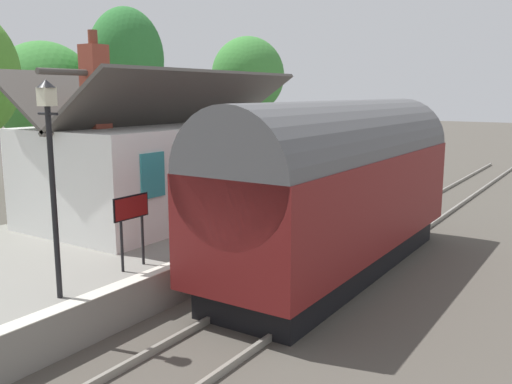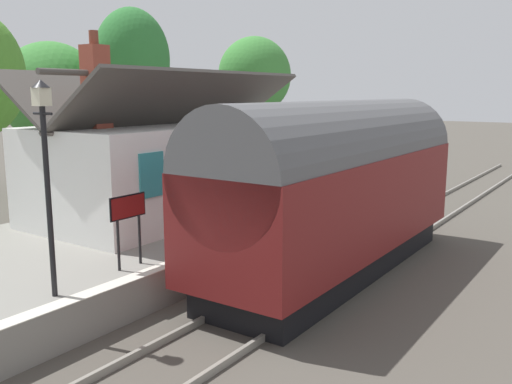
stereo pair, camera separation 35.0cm
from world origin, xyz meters
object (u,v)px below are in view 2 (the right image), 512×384
at_px(bench_by_lamp, 302,176).
at_px(tree_distant, 52,93).
at_px(lamp_post_platform, 45,149).
at_px(tree_mid_background, 255,76).
at_px(station_building, 163,165).
at_px(planter_bench_right, 288,164).
at_px(planter_corner_building, 300,196).
at_px(train, 337,186).
at_px(station_sign_board, 128,213).
at_px(tree_behind_building, 133,59).
at_px(planter_bench_left, 305,170).

bearing_deg(bench_by_lamp, tree_distant, 100.94).
height_order(lamp_post_platform, tree_mid_background, tree_mid_background).
bearing_deg(station_building, planter_bench_right, 7.61).
bearing_deg(station_building, planter_corner_building, -41.21).
height_order(planter_bench_right, lamp_post_platform, lamp_post_platform).
bearing_deg(train, station_building, 92.09).
bearing_deg(station_sign_board, tree_behind_building, 45.97).
bearing_deg(tree_mid_background, train, -138.14).
xyz_separation_m(bench_by_lamp, planter_corner_building, (-2.99, -1.63, -0.12)).
height_order(planter_corner_building, tree_distant, tree_distant).
height_order(lamp_post_platform, tree_distant, tree_distant).
xyz_separation_m(planter_bench_right, tree_mid_background, (2.95, 3.90, 4.12)).
xyz_separation_m(station_building, bench_by_lamp, (6.29, -1.26, -1.02)).
height_order(planter_bench_right, tree_behind_building, tree_behind_building).
height_order(train, tree_mid_background, tree_mid_background).
relative_size(station_building, bench_by_lamp, 5.83).
bearing_deg(station_sign_board, lamp_post_platform, -175.93).
bearing_deg(tree_behind_building, planter_bench_left, -59.21).
distance_m(planter_bench_left, station_sign_board, 13.90).
distance_m(train, tree_distant, 17.15).
bearing_deg(planter_bench_right, station_sign_board, -162.34).
bearing_deg(planter_bench_right, tree_distant, 119.82).
bearing_deg(tree_mid_background, planter_bench_left, -123.07).
relative_size(bench_by_lamp, station_sign_board, 0.90).
bearing_deg(tree_behind_building, train, -112.02).
xyz_separation_m(planter_bench_left, tree_behind_building, (-3.90, 6.55, 4.86)).
relative_size(bench_by_lamp, tree_behind_building, 0.17).
bearing_deg(planter_bench_right, bench_by_lamp, -141.25).
height_order(train, planter_corner_building, train).
bearing_deg(planter_corner_building, tree_distant, 87.28).
height_order(bench_by_lamp, tree_distant, tree_distant).
xyz_separation_m(train, planter_bench_right, (9.23, 7.02, -0.96)).
bearing_deg(station_sign_board, bench_by_lamp, 9.89).
distance_m(station_building, planter_bench_left, 9.27).
distance_m(station_building, tree_distant, 11.72).
height_order(planter_bench_left, lamp_post_platform, lamp_post_platform).
relative_size(train, planter_bench_right, 11.82).
bearing_deg(station_sign_board, tree_distant, 59.42).
relative_size(train, tree_distant, 1.42).
xyz_separation_m(bench_by_lamp, tree_distant, (-2.34, 12.09, 3.16)).
bearing_deg(lamp_post_platform, bench_by_lamp, 8.99).
height_order(train, tree_behind_building, tree_behind_building).
bearing_deg(train, lamp_post_platform, 158.77).
height_order(station_sign_board, tree_behind_building, tree_behind_building).
xyz_separation_m(station_building, tree_behind_building, (5.28, 6.78, 3.62)).
xyz_separation_m(planter_corner_building, tree_mid_background, (9.08, 8.05, 4.18)).
bearing_deg(lamp_post_platform, planter_bench_right, 16.03).
height_order(planter_bench_left, tree_mid_background, tree_mid_background).
bearing_deg(tree_distant, tree_mid_background, -33.92).
bearing_deg(tree_behind_building, station_sign_board, -134.03).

